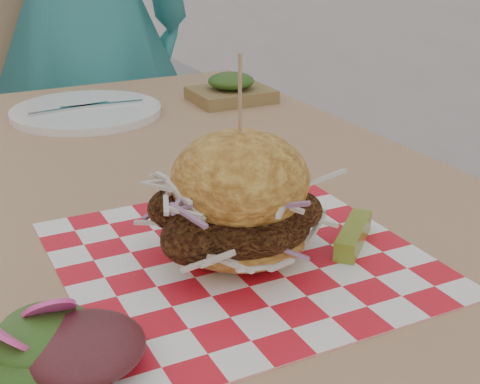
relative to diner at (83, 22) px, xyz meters
The scene contains 9 objects.
diner is the anchor object (origin of this frame).
patio_table 0.96m from the diner, 98.91° to the right, with size 0.80×1.20×0.75m.
patio_chair 0.31m from the diner, behind, with size 0.46×0.47×0.95m.
paper_liner 1.20m from the diner, 96.98° to the right, with size 0.36×0.36×0.00m, color red.
sandwich 1.20m from the diner, 96.98° to the right, with size 0.19×0.19×0.21m.
pickle_spear 1.22m from the diner, 91.11° to the right, with size 0.10×0.02×0.02m, color olive.
side_salad 1.33m from the diner, 106.14° to the right, with size 0.14×0.13×0.05m.
place_setting 0.60m from the diner, 104.42° to the right, with size 0.27×0.27×0.02m.
kraft_tray 0.62m from the diner, 77.62° to the right, with size 0.15×0.12×0.06m.
Camera 1 is at (0.01, -0.85, 1.08)m, focal length 50.00 mm.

